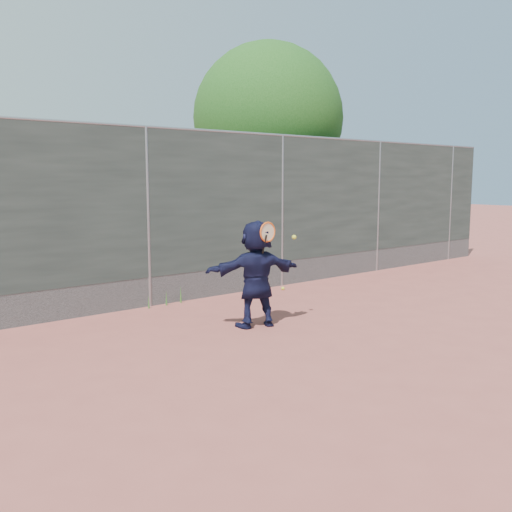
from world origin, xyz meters
TOP-DOWN VIEW (x-y plane):
  - ground at (0.00, 0.00)m, footprint 80.00×80.00m
  - player at (0.56, 1.33)m, footprint 1.52×0.84m
  - ball_ground at (2.69, 3.11)m, footprint 0.07×0.07m
  - fence at (-0.00, 3.50)m, footprint 20.00×0.06m
  - swing_action at (0.67, 1.14)m, footprint 0.78×0.17m
  - tree_right at (4.68, 5.75)m, footprint 3.78×3.60m
  - weed_clump at (0.29, 3.38)m, footprint 0.68×0.07m

SIDE VIEW (x-z plane):
  - ground at x=0.00m, z-range 0.00..0.00m
  - ball_ground at x=2.69m, z-range 0.00..0.07m
  - weed_clump at x=0.29m, z-range -0.02..0.28m
  - player at x=0.56m, z-range 0.00..1.57m
  - swing_action at x=0.67m, z-range 1.12..1.63m
  - fence at x=0.00m, z-range 0.07..3.09m
  - tree_right at x=4.68m, z-range 0.80..6.19m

